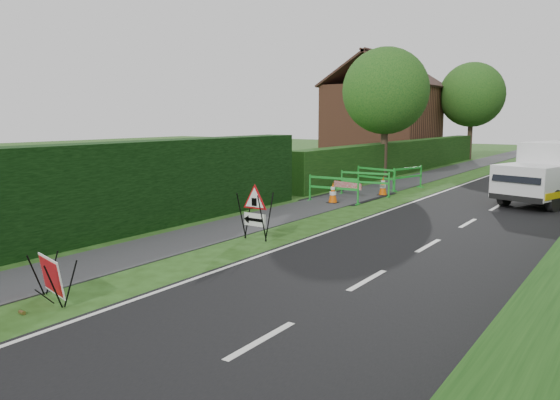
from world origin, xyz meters
The scene contains 18 objects.
ground centered at (0.00, 0.00, 0.00)m, with size 120.00×120.00×0.00m, color #213F12.
footpath centered at (-3.00, 35.00, 0.01)m, with size 2.00×90.00×0.02m, color #2D2D30.
hedge_west_near centered at (-5.00, 0.00, 0.00)m, with size 1.10×18.00×2.50m, color black.
hedge_west_far centered at (-5.00, 22.00, 0.00)m, with size 1.00×24.00×1.80m, color #14380F.
house_west centered at (-10.00, 30.00, 2.90)m, with size 7.50×7.40×7.88m.
tree_nw centered at (-4.60, 18.00, 4.48)m, with size 4.40×4.40×6.70m.
tree_fw centered at (-4.60, 34.00, 4.83)m, with size 4.80×4.80×7.24m.
red_rect_sign centered at (-1.48, -3.17, 0.45)m, with size 1.03×0.77×0.79m.
triangle_sign centered at (-1.45, 2.58, 0.86)m, with size 0.85×0.85×1.23m.
works_van centered at (3.95, 13.55, 1.19)m, with size 3.21×5.26×2.25m.
traffic_cone_3 centered at (-2.77, 9.21, 0.39)m, with size 0.38×0.38×0.79m.
traffic_cone_4 centered at (-2.06, 12.14, 0.39)m, with size 0.38×0.38×0.79m.
ped_barrier_0 centered at (-2.83, 9.35, 0.63)m, with size 2.07×0.41×1.00m.
ped_barrier_1 centered at (-2.66, 11.69, 0.63)m, with size 2.09×0.60×1.00m.
ped_barrier_2 centered at (-3.02, 13.57, 0.63)m, with size 2.08×0.84×1.00m.
ped_barrier_3 centered at (-1.97, 14.62, 0.63)m, with size 0.86×2.08×1.00m.
redwhite_plank centered at (-3.16, 11.12, 0.00)m, with size 1.50×0.04×0.25m, color red.
litter_can centered at (-1.34, -3.81, 0.00)m, with size 0.07×0.07×0.12m, color #BF7F4C.
Camera 1 is at (6.86, -8.44, 3.16)m, focal length 35.00 mm.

